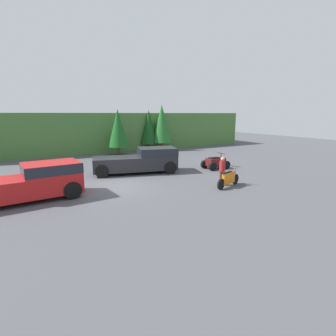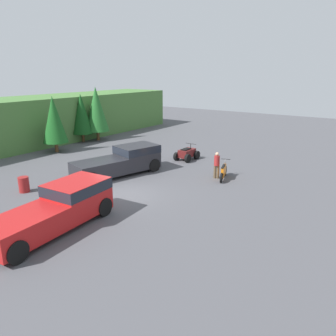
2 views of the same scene
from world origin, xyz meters
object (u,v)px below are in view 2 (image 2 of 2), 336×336
dirt_bike (223,172)px  pickup_truck_second (124,160)px  steel_barrel (24,184)px  quad_atv (187,154)px  rider_person (217,164)px  pickup_truck_red (60,206)px

dirt_bike → pickup_truck_second: bearing=98.5°
dirt_bike → steel_barrel: (-8.59, 8.24, -0.02)m
quad_atv → rider_person: 4.86m
quad_atv → dirt_bike: bearing=-120.1°
quad_atv → steel_barrel: quad_atv is taller
pickup_truck_second → dirt_bike: pickup_truck_second is taller
pickup_truck_red → dirt_bike: bearing=-20.8°
rider_person → steel_barrel: size_ratio=1.93×
dirt_bike → quad_atv: bearing=42.0°
dirt_bike → quad_atv: 5.13m
pickup_truck_second → steel_barrel: 6.28m
steel_barrel → pickup_truck_red: bearing=-106.6°
rider_person → steel_barrel: 11.52m
quad_atv → rider_person: (-2.81, -3.94, 0.46)m
pickup_truck_red → rider_person: pickup_truck_red is taller
pickup_truck_red → dirt_bike: (10.15, -2.98, -0.50)m
pickup_truck_second → rider_person: bearing=-49.3°
rider_person → dirt_bike: bearing=-87.4°
rider_person → steel_barrel: (-8.46, 7.81, -0.48)m
pickup_truck_red → dirt_bike: size_ratio=2.77×
pickup_truck_red → steel_barrel: (1.57, 5.26, -0.52)m
pickup_truck_second → rider_person: pickup_truck_second is taller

